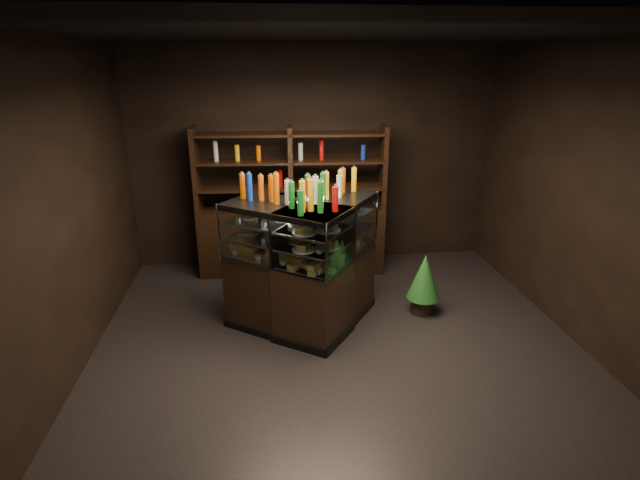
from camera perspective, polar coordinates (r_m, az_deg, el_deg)
The scene contains 7 objects.
ground at distance 5.25m, azimuth 2.21°, elevation -12.37°, with size 5.00×5.00×0.00m, color black.
room_shell at distance 4.51m, azimuth 2.55°, elevation 8.87°, with size 5.02×5.02×3.01m.
display_case at distance 5.45m, azimuth -1.44°, elevation -5.33°, with size 1.78×1.45×1.42m.
food_display at distance 5.22m, azimuth -1.48°, elevation 0.38°, with size 1.39×1.08×0.44m.
bottles_top at distance 5.08m, azimuth -1.56°, elevation 5.73°, with size 1.22×0.94×0.30m.
potted_conifer at distance 5.85m, azimuth 11.85°, elevation -4.01°, with size 0.38×0.38×0.82m.
back_shelving at distance 6.80m, azimuth -3.25°, elevation 1.13°, with size 2.51×0.55×2.00m.
Camera 1 is at (-0.70, -4.37, 2.83)m, focal length 28.00 mm.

